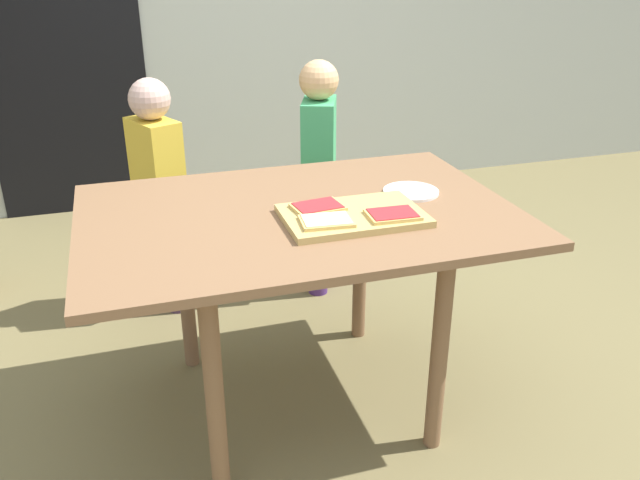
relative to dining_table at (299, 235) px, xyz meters
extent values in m
plane|color=brown|center=(0.00, 0.00, -0.65)|extent=(16.00, 16.00, 0.00)
cube|color=black|center=(-0.77, 2.20, 0.35)|extent=(0.90, 0.02, 2.00)
cube|color=brown|center=(0.00, 0.00, 0.07)|extent=(1.37, 0.93, 0.03)
cylinder|color=brown|center=(-0.35, -0.35, -0.30)|extent=(0.05, 0.05, 0.71)
cylinder|color=brown|center=(0.35, -0.35, -0.30)|extent=(0.05, 0.05, 0.71)
cylinder|color=brown|center=(-0.35, 0.35, -0.30)|extent=(0.05, 0.05, 0.71)
cylinder|color=brown|center=(0.35, 0.35, -0.30)|extent=(0.05, 0.05, 0.71)
cube|color=tan|center=(0.14, -0.11, 0.10)|extent=(0.43, 0.28, 0.02)
cube|color=#DEB55F|center=(0.24, -0.18, 0.11)|extent=(0.16, 0.12, 0.01)
cube|color=#B3272D|center=(0.24, -0.18, 0.12)|extent=(0.14, 0.11, 0.00)
cube|color=#DEB55F|center=(0.05, -0.05, 0.11)|extent=(0.17, 0.13, 0.01)
cube|color=#B3272D|center=(0.05, -0.05, 0.12)|extent=(0.15, 0.12, 0.00)
cube|color=#DEB55F|center=(0.04, -0.17, 0.11)|extent=(0.16, 0.13, 0.01)
cube|color=beige|center=(0.04, -0.17, 0.12)|extent=(0.15, 0.11, 0.00)
cylinder|color=white|center=(0.41, 0.05, 0.09)|extent=(0.19, 0.19, 0.01)
cylinder|color=#442F45|center=(-0.41, 0.92, -0.42)|extent=(0.09, 0.09, 0.47)
cylinder|color=#442F45|center=(-0.35, 0.79, -0.42)|extent=(0.09, 0.09, 0.47)
cube|color=gold|center=(-0.38, 0.85, 0.01)|extent=(0.23, 0.28, 0.39)
sphere|color=#CDA798|center=(-0.38, 0.85, 0.29)|extent=(0.17, 0.17, 0.17)
cylinder|color=#482968|center=(0.35, 0.88, -0.39)|extent=(0.09, 0.09, 0.53)
cylinder|color=#482968|center=(0.30, 0.75, -0.39)|extent=(0.09, 0.09, 0.53)
cube|color=#3FA566|center=(0.32, 0.82, 0.06)|extent=(0.22, 0.27, 0.37)
sphere|color=#E1AF78|center=(0.32, 0.82, 0.33)|extent=(0.17, 0.17, 0.17)
camera|label=1|loc=(-0.51, -1.86, 0.86)|focal=36.77mm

